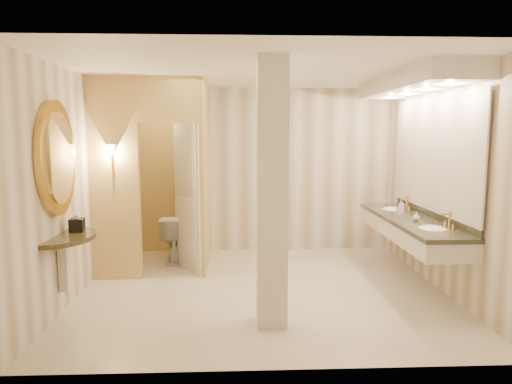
{
  "coord_description": "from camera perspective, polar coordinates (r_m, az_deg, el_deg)",
  "views": [
    {
      "loc": [
        -0.31,
        -5.57,
        1.96
      ],
      "look_at": [
        -0.06,
        0.2,
        1.22
      ],
      "focal_mm": 32.0,
      "sensor_mm": 36.0,
      "label": 1
    }
  ],
  "objects": [
    {
      "name": "wall_back",
      "position": [
        7.6,
        -0.1,
        2.73
      ],
      "size": [
        4.5,
        0.02,
        2.7
      ],
      "primitive_type": "cube",
      "color": "beige",
      "rests_on": "floor"
    },
    {
      "name": "ceiling",
      "position": [
        5.63,
        0.75,
        14.88
      ],
      "size": [
        4.5,
        4.5,
        0.0
      ],
      "primitive_type": "plane",
      "rotation": [
        3.14,
        0.0,
        0.0
      ],
      "color": "white",
      "rests_on": "wall_back"
    },
    {
      "name": "soap_bottle_b",
      "position": [
        6.04,
        19.39,
        -2.91
      ],
      "size": [
        0.1,
        0.1,
        0.11
      ],
      "primitive_type": "imported",
      "rotation": [
        0.0,
        0.0,
        0.28
      ],
      "color": "silver",
      "rests_on": "vanity"
    },
    {
      "name": "soap_bottle_c",
      "position": [
        6.47,
        17.68,
        -1.76
      ],
      "size": [
        0.1,
        0.1,
        0.2
      ],
      "primitive_type": "imported",
      "rotation": [
        0.0,
        0.0,
        -0.37
      ],
      "color": "#C6B28C",
      "rests_on": "vanity"
    },
    {
      "name": "toilet",
      "position": [
        7.19,
        -10.15,
        -5.6
      ],
      "size": [
        0.46,
        0.74,
        0.73
      ],
      "primitive_type": "imported",
      "rotation": [
        0.0,
        0.0,
        3.22
      ],
      "color": "white",
      "rests_on": "floor"
    },
    {
      "name": "pillar",
      "position": [
        4.57,
        2.02,
        -0.36
      ],
      "size": [
        0.3,
        0.3,
        2.7
      ],
      "primitive_type": "cube",
      "color": "beige",
      "rests_on": "floor"
    },
    {
      "name": "wall_sconce",
      "position": [
        6.22,
        -17.56,
        4.89
      ],
      "size": [
        0.14,
        0.14,
        0.42
      ],
      "color": "gold",
      "rests_on": "toilet_closet"
    },
    {
      "name": "toilet_closet",
      "position": [
        6.62,
        -9.55,
        2.24
      ],
      "size": [
        1.5,
        1.55,
        2.7
      ],
      "color": "tan",
      "rests_on": "floor"
    },
    {
      "name": "vanity",
      "position": [
        6.19,
        19.3,
        3.85
      ],
      "size": [
        0.75,
        2.67,
        2.09
      ],
      "color": "beige",
      "rests_on": "floor"
    },
    {
      "name": "floor",
      "position": [
        5.92,
        0.7,
        -12.02
      ],
      "size": [
        4.5,
        4.5,
        0.0
      ],
      "primitive_type": "plane",
      "color": "beige",
      "rests_on": "ground"
    },
    {
      "name": "tissue_box",
      "position": [
        5.46,
        -21.47,
        -3.87
      ],
      "size": [
        0.16,
        0.16,
        0.15
      ],
      "primitive_type": "cube",
      "rotation": [
        0.0,
        0.0,
        0.08
      ],
      "color": "black",
      "rests_on": "console_shelf"
    },
    {
      "name": "soap_bottle_a",
      "position": [
        6.44,
        17.51,
        -2.05
      ],
      "size": [
        0.08,
        0.08,
        0.15
      ],
      "primitive_type": "imported",
      "rotation": [
        0.0,
        0.0,
        0.18
      ],
      "color": "beige",
      "rests_on": "vanity"
    },
    {
      "name": "console_shelf",
      "position": [
        5.29,
        -23.53,
        -0.02
      ],
      "size": [
        0.94,
        0.94,
        1.92
      ],
      "color": "black",
      "rests_on": "floor"
    },
    {
      "name": "wall_left",
      "position": [
        5.93,
        -21.53,
        0.91
      ],
      "size": [
        0.02,
        4.0,
        2.7
      ],
      "primitive_type": "cube",
      "color": "beige",
      "rests_on": "floor"
    },
    {
      "name": "wall_front",
      "position": [
        3.64,
        2.45,
        -2.34
      ],
      "size": [
        4.5,
        0.02,
        2.7
      ],
      "primitive_type": "cube",
      "color": "beige",
      "rests_on": "floor"
    },
    {
      "name": "wall_right",
      "position": [
        6.16,
        22.11,
        1.1
      ],
      "size": [
        0.02,
        4.0,
        2.7
      ],
      "primitive_type": "cube",
      "color": "beige",
      "rests_on": "floor"
    }
  ]
}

